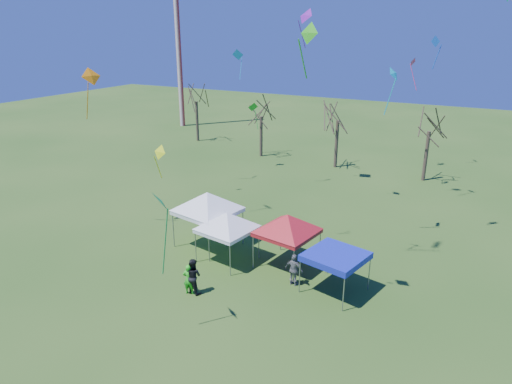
# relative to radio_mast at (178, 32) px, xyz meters

# --- Properties ---
(ground) EXTENTS (140.00, 140.00, 0.00)m
(ground) POSITION_rel_radio_mast_xyz_m (28.00, -34.00, -12.50)
(ground) COLOR #284E19
(ground) RESTS_ON ground
(radio_mast) EXTENTS (0.70, 0.70, 25.00)m
(radio_mast) POSITION_rel_radio_mast_xyz_m (0.00, 0.00, 0.00)
(radio_mast) COLOR silver
(radio_mast) RESTS_ON ground
(tree_0) EXTENTS (3.83, 3.83, 8.44)m
(tree_0) POSITION_rel_radio_mast_xyz_m (7.15, -6.62, -6.01)
(tree_0) COLOR #3D2D21
(tree_0) RESTS_ON ground
(tree_1) EXTENTS (3.42, 3.42, 7.54)m
(tree_1) POSITION_rel_radio_mast_xyz_m (17.23, -9.35, -6.71)
(tree_1) COLOR #3D2D21
(tree_1) RESTS_ON ground
(tree_2) EXTENTS (3.71, 3.71, 8.18)m
(tree_2) POSITION_rel_radio_mast_xyz_m (25.63, -9.62, -6.21)
(tree_2) COLOR #3D2D21
(tree_2) RESTS_ON ground
(tree_3) EXTENTS (3.59, 3.59, 7.91)m
(tree_3) POSITION_rel_radio_mast_xyz_m (34.03, -9.96, -6.42)
(tree_3) COLOR #3D2D21
(tree_3) RESTS_ON ground
(tent_white_west) EXTENTS (4.57, 4.57, 4.10)m
(tent_white_west) POSITION_rel_radio_mast_xyz_m (24.09, -30.00, -9.19)
(tent_white_west) COLOR gray
(tent_white_west) RESTS_ON ground
(tent_white_mid) EXTENTS (3.92, 3.92, 3.51)m
(tent_white_mid) POSITION_rel_radio_mast_xyz_m (26.17, -31.14, -9.67)
(tent_white_mid) COLOR gray
(tent_white_mid) RESTS_ON ground
(tent_red) EXTENTS (4.11, 4.11, 3.68)m
(tent_red) POSITION_rel_radio_mast_xyz_m (29.52, -30.13, -9.53)
(tent_red) COLOR gray
(tent_red) RESTS_ON ground
(tent_blue) EXTENTS (3.32, 3.32, 2.17)m
(tent_blue) POSITION_rel_radio_mast_xyz_m (32.83, -31.49, -10.50)
(tent_blue) COLOR gray
(tent_blue) RESTS_ON ground
(person_grey) EXTENTS (1.07, 0.51, 1.78)m
(person_grey) POSITION_rel_radio_mast_xyz_m (30.74, -31.89, -11.61)
(person_grey) COLOR slate
(person_grey) RESTS_ON ground
(person_dark) EXTENTS (0.99, 0.79, 1.93)m
(person_dark) POSITION_rel_radio_mast_xyz_m (26.43, -35.01, -11.54)
(person_dark) COLOR black
(person_dark) RESTS_ON ground
(person_green) EXTENTS (0.70, 0.57, 1.66)m
(person_green) POSITION_rel_radio_mast_xyz_m (26.29, -35.19, -11.67)
(person_green) COLOR #2AD121
(person_green) RESTS_ON ground
(kite_27) EXTENTS (0.95, 0.69, 2.24)m
(kite_27) POSITION_rel_radio_mast_xyz_m (31.86, -33.93, 0.24)
(kite_27) COLOR green
(kite_27) RESTS_ON ground
(kite_19) EXTENTS (0.81, 0.76, 2.30)m
(kite_19) POSITION_rel_radio_mast_xyz_m (34.38, -15.81, -0.46)
(kite_19) COLOR blue
(kite_19) RESTS_ON ground
(kite_5) EXTENTS (1.37, 1.25, 3.76)m
(kite_5) POSITION_rel_radio_mast_xyz_m (27.23, -38.00, -6.33)
(kite_5) COLOR green
(kite_5) RESTS_ON ground
(kite_11) EXTENTS (1.67, 1.48, 3.05)m
(kite_11) POSITION_rel_radio_mast_xyz_m (24.68, -16.43, 1.38)
(kite_11) COLOR purple
(kite_11) RESTS_ON ground
(kite_1) EXTENTS (1.02, 0.61, 2.19)m
(kite_1) POSITION_rel_radio_mast_xyz_m (21.49, -31.04, -6.53)
(kite_1) COLOR #D2E618
(kite_1) RESTS_ON ground
(kite_22) EXTENTS (0.78, 0.89, 2.55)m
(kite_22) POSITION_rel_radio_mast_xyz_m (32.64, -13.77, -2.08)
(kite_22) COLOR #D52F77
(kite_22) RESTS_ON ground
(kite_14) EXTENTS (1.11, 1.40, 3.21)m
(kite_14) POSITION_rel_radio_mast_xyz_m (16.56, -31.02, -2.33)
(kite_14) COLOR orange
(kite_14) RESTS_ON ground
(kite_13) EXTENTS (1.09, 1.18, 2.60)m
(kite_13) POSITION_rel_radio_mast_xyz_m (18.57, -13.68, -6.54)
(kite_13) COLOR green
(kite_13) RESTS_ON ground
(kite_17) EXTENTS (0.76, 1.02, 2.82)m
(kite_17) POSITION_rel_radio_mast_xyz_m (33.30, -23.89, -2.08)
(kite_17) COLOR #0DACC3
(kite_17) RESTS_ON ground
(kite_2) EXTENTS (1.20, 0.68, 2.86)m
(kite_2) POSITION_rel_radio_mast_xyz_m (16.16, -12.20, -1.93)
(kite_2) COLOR #1690F1
(kite_2) RESTS_ON ground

